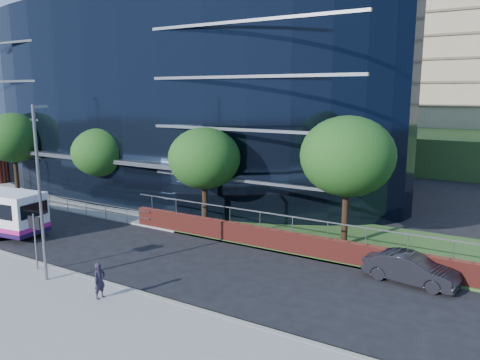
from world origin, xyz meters
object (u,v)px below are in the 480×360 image
Objects in this scene: tree_far_c at (204,158)px; tree_far_d at (347,156)px; parked_car at (411,269)px; tree_far_a at (13,138)px; streetlight_east at (40,189)px; pedestrian at (100,281)px; brick_pavilion at (3,158)px; street_sign at (35,230)px; tree_far_b at (100,152)px.

tree_far_c is 0.87× the size of tree_far_d.
tree_far_a is at bearing 92.95° from parked_car.
pedestrian is (3.64, -0.11, -3.52)m from streetlight_east.
brick_pavilion is 1.16× the size of tree_far_d.
tree_far_d is (11.50, 11.59, 3.04)m from street_sign.
tree_far_d is 14.48m from pedestrian.
tree_far_c is at bearing -2.86° from tree_far_b.
tree_far_a is at bearing 64.46° from pedestrian.
tree_far_c is at bearing 0.00° from tree_far_a.
pedestrian is (-6.36, -12.28, -4.27)m from tree_far_d.
brick_pavilion is 32.19m from streetlight_east.
tree_far_d is 1.78× the size of parked_car.
tree_far_c reaches higher than street_sign.
streetlight_east reaches higher than tree_far_a.
tree_far_a is 0.94× the size of tree_far_d.
tree_far_a is at bearing 180.00° from tree_far_c.
parked_car is at bearing -4.29° from tree_far_a.
tree_far_d is 7.18m from parked_car.
tree_far_a is at bearing -178.03° from tree_far_d.
brick_pavilion is 35.37m from pedestrian.
streetlight_east reaches higher than street_sign.
pedestrian is (2.64, -11.28, -3.62)m from tree_far_c.
streetlight_east is (28.00, -15.67, 2.50)m from brick_pavilion.
tree_far_c is at bearing 14.11° from pedestrian.
streetlight_east is at bearing -95.11° from tree_far_c.
streetlight_east reaches higher than brick_pavilion.
brick_pavilion reaches higher than parked_car.
streetlight_east is at bearing -30.46° from tree_far_a.
street_sign is at bearing -29.65° from brick_pavilion.
parked_car is at bearing -49.72° from pedestrian.
streetlight_east is 17.19m from parked_car.
brick_pavilion reaches higher than street_sign.
tree_far_b is 1.44× the size of parked_car.
streetlight_east is at bearing 128.37° from parked_car.
tree_far_a is at bearing 149.54° from streetlight_east.
tree_far_a is (-17.50, 10.59, 2.71)m from street_sign.
brick_pavilion is 10.48m from tree_far_a.
street_sign is 2.80m from streetlight_east.
brick_pavilion is at bearing 168.12° from tree_far_b.
tree_far_b is 0.81× the size of tree_far_d.
tree_far_c is 12.14m from pedestrian.
tree_far_a is at bearing -26.55° from brick_pavilion.
tree_far_a reaches higher than tree_far_b.
street_sign is 13.54m from tree_far_b.
brick_pavilion is at bearing 150.35° from street_sign.
tree_far_c reaches higher than brick_pavilion.
pedestrian is at bearing -43.00° from tree_far_b.
street_sign is at bearing -31.17° from tree_far_a.
tree_far_d is at bearing -26.42° from pedestrian.
streetlight_east is at bearing -29.24° from brick_pavilion.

